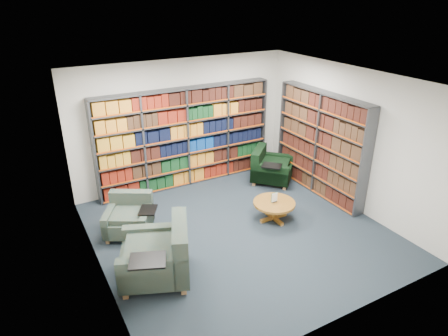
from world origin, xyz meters
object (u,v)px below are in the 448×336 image
chair_teal_left (130,218)px  chair_green_right (269,168)px  coffee_table (274,206)px  chair_teal_front (161,256)px

chair_teal_left → chair_green_right: bearing=8.8°
chair_teal_left → chair_green_right: (3.45, 0.53, 0.03)m
chair_teal_left → chair_green_right: size_ratio=0.88×
coffee_table → chair_green_right: bearing=58.6°
chair_teal_left → coffee_table: bearing=-20.1°
chair_teal_front → coffee_table: 2.57m
chair_green_right → chair_teal_front: bearing=-149.2°
chair_teal_left → coffee_table: (2.55, -0.93, 0.02)m
chair_green_right → chair_teal_left: bearing=-171.2°
chair_green_right → coffee_table: (-0.90, -1.47, -0.01)m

